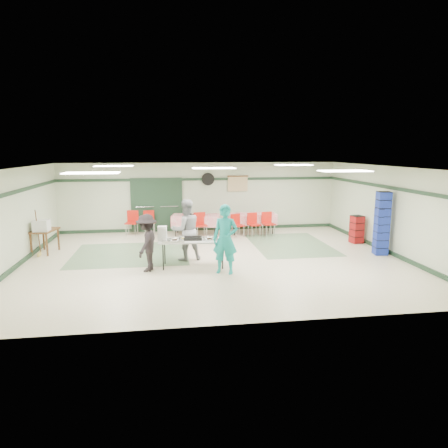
{
  "coord_description": "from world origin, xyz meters",
  "views": [
    {
      "loc": [
        -1.36,
        -11.33,
        3.19
      ],
      "look_at": [
        0.25,
        -0.3,
        1.12
      ],
      "focal_mm": 32.0,
      "sensor_mm": 36.0,
      "label": 1
    }
  ],
  "objects": [
    {
      "name": "floor",
      "position": [
        0.0,
        0.0,
        0.0
      ],
      "size": [
        11.0,
        11.0,
        0.0
      ],
      "primitive_type": "plane",
      "color": "beige",
      "rests_on": "ground"
    },
    {
      "name": "ceiling",
      "position": [
        0.0,
        0.0,
        2.7
      ],
      "size": [
        11.0,
        11.0,
        0.0
      ],
      "primitive_type": "plane",
      "rotation": [
        3.14,
        0.0,
        0.0
      ],
      "color": "silver",
      "rests_on": "wall_back"
    },
    {
      "name": "wall_back",
      "position": [
        0.0,
        4.5,
        1.35
      ],
      "size": [
        11.0,
        0.0,
        11.0
      ],
      "primitive_type": "plane",
      "rotation": [
        1.57,
        0.0,
        0.0
      ],
      "color": "#B8BFA3",
      "rests_on": "floor"
    },
    {
      "name": "wall_front",
      "position": [
        0.0,
        -4.5,
        1.35
      ],
      "size": [
        11.0,
        0.0,
        11.0
      ],
      "primitive_type": "plane",
      "rotation": [
        -1.57,
        0.0,
        0.0
      ],
      "color": "#B8BFA3",
      "rests_on": "floor"
    },
    {
      "name": "wall_left",
      "position": [
        -5.5,
        0.0,
        1.35
      ],
      "size": [
        0.0,
        9.0,
        9.0
      ],
      "primitive_type": "plane",
      "rotation": [
        1.57,
        0.0,
        1.57
      ],
      "color": "#B8BFA3",
      "rests_on": "floor"
    },
    {
      "name": "wall_right",
      "position": [
        5.5,
        0.0,
        1.35
      ],
      "size": [
        0.0,
        9.0,
        9.0
      ],
      "primitive_type": "plane",
      "rotation": [
        1.57,
        0.0,
        -1.57
      ],
      "color": "#B8BFA3",
      "rests_on": "floor"
    },
    {
      "name": "trim_back",
      "position": [
        0.0,
        4.47,
        2.05
      ],
      "size": [
        11.0,
        0.06,
        0.1
      ],
      "primitive_type": "cube",
      "color": "#1C3322",
      "rests_on": "wall_back"
    },
    {
      "name": "baseboard_back",
      "position": [
        0.0,
        4.47,
        0.06
      ],
      "size": [
        11.0,
        0.06,
        0.12
      ],
      "primitive_type": "cube",
      "color": "#1C3322",
      "rests_on": "floor"
    },
    {
      "name": "trim_left",
      "position": [
        -5.47,
        0.0,
        2.05
      ],
      "size": [
        0.06,
        9.0,
        0.1
      ],
      "primitive_type": "cube",
      "rotation": [
        0.0,
        0.0,
        1.57
      ],
      "color": "#1C3322",
      "rests_on": "wall_back"
    },
    {
      "name": "baseboard_left",
      "position": [
        -5.47,
        0.0,
        0.06
      ],
      "size": [
        0.06,
        9.0,
        0.12
      ],
      "primitive_type": "cube",
      "rotation": [
        0.0,
        0.0,
        1.57
      ],
      "color": "#1C3322",
      "rests_on": "floor"
    },
    {
      "name": "trim_right",
      "position": [
        5.47,
        0.0,
        2.05
      ],
      "size": [
        0.06,
        9.0,
        0.1
      ],
      "primitive_type": "cube",
      "rotation": [
        0.0,
        0.0,
        1.57
      ],
      "color": "#1C3322",
      "rests_on": "wall_back"
    },
    {
      "name": "baseboard_right",
      "position": [
        5.47,
        0.0,
        0.06
      ],
      "size": [
        0.06,
        9.0,
        0.12
      ],
      "primitive_type": "cube",
      "rotation": [
        0.0,
        0.0,
        1.57
      ],
      "color": "#1C3322",
      "rests_on": "floor"
    },
    {
      "name": "green_patch_a",
      "position": [
        -2.5,
        1.0,
        0.0
      ],
      "size": [
        3.5,
        3.0,
        0.01
      ],
      "primitive_type": "cube",
      "color": "#60825F",
      "rests_on": "floor"
    },
    {
      "name": "green_patch_b",
      "position": [
        2.8,
        1.5,
        0.0
      ],
      "size": [
        2.5,
        3.5,
        0.01
      ],
      "primitive_type": "cube",
      "color": "#60825F",
      "rests_on": "floor"
    },
    {
      "name": "double_door_left",
      "position": [
        -2.2,
        4.44,
        1.05
      ],
      "size": [
        0.9,
        0.06,
        2.1
      ],
      "primitive_type": "cube",
      "color": "gray",
      "rests_on": "floor"
    },
    {
      "name": "double_door_right",
      "position": [
        -1.25,
        4.44,
        1.05
      ],
      "size": [
        0.9,
        0.06,
        2.1
      ],
      "primitive_type": "cube",
      "color": "gray",
      "rests_on": "floor"
    },
    {
      "name": "door_frame",
      "position": [
        -1.73,
        4.42,
        1.05
      ],
      "size": [
        2.0,
        0.03,
        2.15
      ],
      "primitive_type": "cube",
      "color": "#1C3322",
      "rests_on": "floor"
    },
    {
      "name": "wall_fan",
      "position": [
        0.3,
        4.44,
        2.05
      ],
      "size": [
        0.5,
        0.1,
        0.5
      ],
      "primitive_type": "cylinder",
      "rotation": [
        1.57,
        0.0,
        0.0
      ],
      "color": "black",
      "rests_on": "wall_back"
    },
    {
      "name": "scroll_banner",
      "position": [
        1.5,
        4.44,
        1.85
      ],
      "size": [
        0.8,
        0.02,
        0.6
      ],
      "primitive_type": "cube",
      "color": "tan",
      "rests_on": "wall_back"
    },
    {
      "name": "serving_table",
      "position": [
        -0.66,
        -0.62,
        0.72
      ],
      "size": [
        1.9,
        0.88,
        0.76
      ],
      "rotation": [
        0.0,
        0.0,
        -0.07
      ],
      "color": "#A8A8A4",
      "rests_on": "floor"
    },
    {
      "name": "sheet_tray_right",
      "position": [
        -0.12,
        -0.69,
        0.77
      ],
      "size": [
        0.56,
        0.44,
        0.02
      ],
      "primitive_type": "cube",
      "rotation": [
        0.0,
        0.0,
        -0.07
      ],
      "color": "silver",
      "rests_on": "serving_table"
    },
    {
      "name": "sheet_tray_mid",
      "position": [
        -0.74,
        -0.51,
        0.77
      ],
      "size": [
        0.63,
        0.5,
        0.02
      ],
      "primitive_type": "cube",
      "rotation": [
        0.0,
        0.0,
        -0.07
      ],
      "color": "silver",
      "rests_on": "serving_table"
    },
    {
      "name": "sheet_tray_left",
      "position": [
        -1.19,
        -0.72,
        0.77
      ],
      "size": [
        0.61,
        0.48,
        0.02
      ],
      "primitive_type": "cube",
      "rotation": [
        0.0,
        0.0,
        -0.07
      ],
      "color": "silver",
      "rests_on": "serving_table"
    },
    {
      "name": "baking_pan",
      "position": [
        -0.66,
        -0.62,
        0.8
      ],
      "size": [
        0.51,
        0.34,
        0.08
      ],
      "primitive_type": "cube",
      "rotation": [
        0.0,
        0.0,
        -0.07
      ],
      "color": "black",
      "rests_on": "serving_table"
    },
    {
      "name": "foam_box_stack",
      "position": [
        -1.49,
        -0.56,
        0.95
      ],
      "size": [
        0.26,
        0.24,
        0.39
      ],
      "primitive_type": "cube",
      "rotation": [
        0.0,
        0.0,
        -0.07
      ],
      "color": "white",
      "rests_on": "serving_table"
    },
    {
      "name": "volunteer_teal",
      "position": [
        0.13,
        -1.35,
        0.91
      ],
      "size": [
        0.78,
        0.65,
        1.82
      ],
      "primitive_type": "imported",
      "rotation": [
        0.0,
        0.0,
        -0.39
      ],
      "color": "teal",
      "rests_on": "floor"
    },
    {
      "name": "volunteer_grey",
      "position": [
        -0.81,
        0.09,
        0.9
      ],
      "size": [
        1.01,
        0.87,
        1.79
      ],
      "primitive_type": "imported",
      "rotation": [
        0.0,
        0.0,
        3.39
      ],
      "color": "gray",
      "rests_on": "floor"
    },
    {
      "name": "volunteer_dark",
      "position": [
        -1.9,
        -0.85,
        0.77
      ],
      "size": [
        0.8,
        1.1,
        1.53
      ],
      "primitive_type": "imported",
      "rotation": [
        0.0,
        0.0,
        -1.83
      ],
      "color": "black",
      "rests_on": "floor"
    },
    {
      "name": "dining_table_a",
      "position": [
        1.93,
        3.61,
        0.57
      ],
      "size": [
        1.8,
        0.8,
        0.77
      ],
      "rotation": [
        0.0,
        0.0,
        -0.0
      ],
      "color": "red",
      "rests_on": "floor"
    },
    {
      "name": "dining_table_b",
      "position": [
        -0.27,
        3.61,
        0.57
      ],
      "size": [
        1.88,
        1.08,
        0.77
      ],
      "rotation": [
        0.0,
        0.0,
        -0.17
      ],
      "color": "red",
      "rests_on": "floor"
    },
    {
      "name": "chair_a",
      "position": [
        1.84,
        3.04,
        0.54
      ],
      "size": [
        0.49,
        0.49,
        0.88
      ],
      "rotation": [
        0.0,
        0.0,
        0.24
      ],
      "color": "red",
      "rests_on": "floor"
    },
    {
      "name": "chair_b",
      "position": [
        1.22,
        3.03,
        0.52
      ],
      "size": [
        0.52,
        0.52,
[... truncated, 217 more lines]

